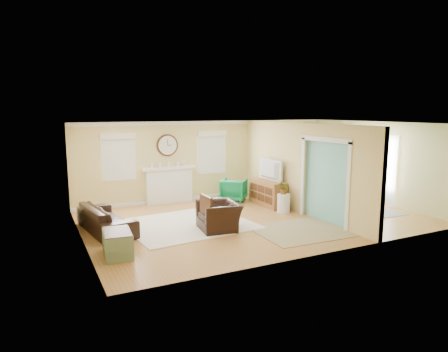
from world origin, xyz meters
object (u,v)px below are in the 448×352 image
(credenza, at_px, (268,193))
(dining_table, at_px, (336,198))
(sofa, at_px, (106,218))
(eames_chair, at_px, (219,216))
(green_chair, at_px, (234,190))

(credenza, relative_size, dining_table, 0.89)
(sofa, distance_m, eames_chair, 2.78)
(eames_chair, distance_m, credenza, 2.97)
(green_chair, bearing_deg, sofa, 62.30)
(green_chair, bearing_deg, eames_chair, 98.05)
(green_chair, bearing_deg, credenza, 163.05)
(green_chair, xyz_separation_m, dining_table, (2.39, -2.21, -0.07))
(eames_chair, xyz_separation_m, green_chair, (1.83, 2.72, 0.01))
(sofa, xyz_separation_m, eames_chair, (2.55, -1.10, 0.03))
(sofa, distance_m, dining_table, 6.80)
(sofa, xyz_separation_m, credenza, (5.02, 0.55, 0.08))
(credenza, bearing_deg, green_chair, 121.05)
(credenza, height_order, dining_table, credenza)
(eames_chair, relative_size, green_chair, 1.34)
(sofa, height_order, eames_chair, eames_chair)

